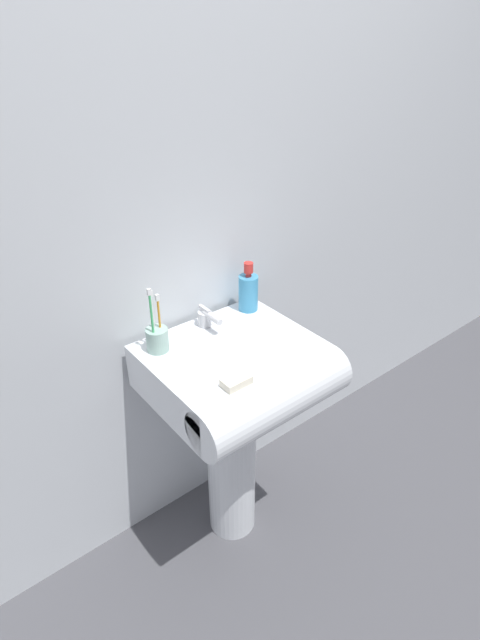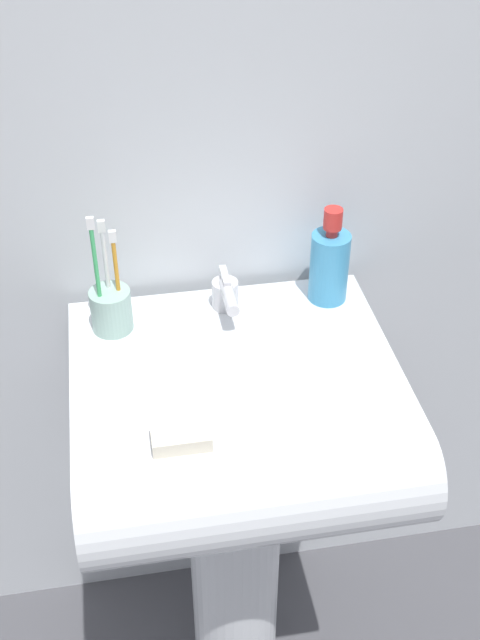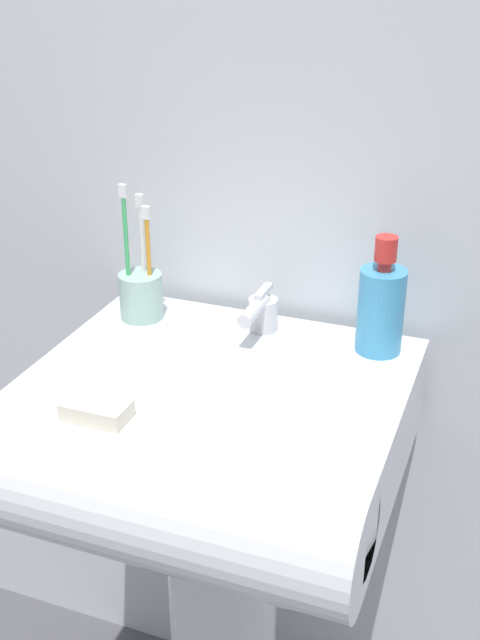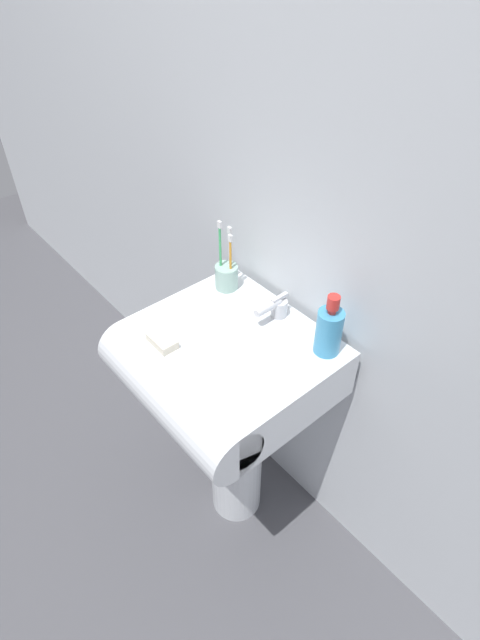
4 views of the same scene
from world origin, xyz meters
The scene contains 8 objects.
ground_plane centered at (0.00, 0.00, 0.00)m, with size 6.00×6.00×0.00m, color #4C4C51.
wall_back centered at (0.00, 0.25, 1.20)m, with size 5.00×0.05×2.40m, color silver.
sink_pedestal centered at (0.00, 0.00, 0.35)m, with size 0.18×0.18×0.69m, color white.
sink_basin centered at (0.00, -0.06, 0.77)m, with size 0.52×0.49×0.15m.
faucet centered at (0.01, 0.14, 0.88)m, with size 0.05×0.11×0.07m.
toothbrush_cup centered at (-0.19, 0.12, 0.89)m, with size 0.07×0.07×0.22m.
soap_bottle centered at (0.19, 0.15, 0.92)m, with size 0.07×0.07×0.18m.
bar_soap centered at (-0.10, -0.16, 0.86)m, with size 0.08×0.05×0.02m, color silver.
Camera 1 is at (-0.78, -1.04, 1.73)m, focal length 28.00 mm.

